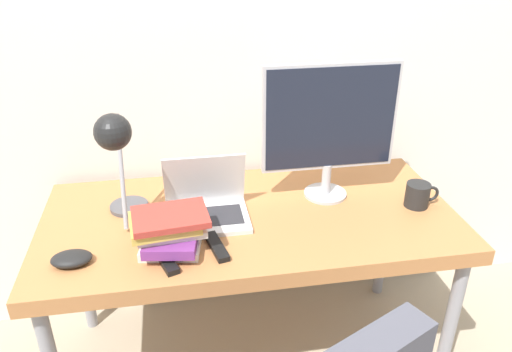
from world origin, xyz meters
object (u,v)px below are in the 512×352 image
desk_lamp (116,147)px  game_controller (72,259)px  mug (418,195)px  book_stack (169,231)px  laptop (207,206)px  monitor (330,124)px

desk_lamp → game_controller: 0.39m
desk_lamp → mug: desk_lamp is taller
desk_lamp → book_stack: bearing=-47.2°
laptop → game_controller: bearing=-155.0°
desk_lamp → laptop: bearing=5.3°
monitor → mug: 0.44m
desk_lamp → game_controller: desk_lamp is taller
book_stack → mug: size_ratio=2.01×
monitor → laptop: bearing=-169.3°
game_controller → monitor: bearing=17.9°
book_stack → game_controller: book_stack is taller
book_stack → mug: (0.95, 0.14, -0.03)m
mug → book_stack: bearing=-171.7°
desk_lamp → game_controller: bearing=-131.5°
monitor → game_controller: monitor is taller
desk_lamp → book_stack: 0.33m
laptop → game_controller: size_ratio=2.30×
mug → game_controller: 1.28m
monitor → mug: monitor is taller
desk_lamp → game_controller: (-0.16, -0.19, -0.30)m
laptop → mug: 0.81m
mug → game_controller: mug is taller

